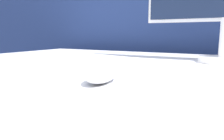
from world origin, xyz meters
TOP-DOWN VIEW (x-y plane):
  - partition_panel at (0.00, 0.69)m, footprint 5.00×0.03m
  - computer_mouse_near at (0.00, -0.24)m, footprint 0.08×0.13m
  - keyboard at (-0.04, -0.03)m, footprint 0.40×0.20m

SIDE VIEW (x-z plane):
  - partition_panel at x=0.00m, z-range 0.00..1.23m
  - keyboard at x=-0.04m, z-range 0.75..0.77m
  - computer_mouse_near at x=0.00m, z-range 0.75..0.79m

